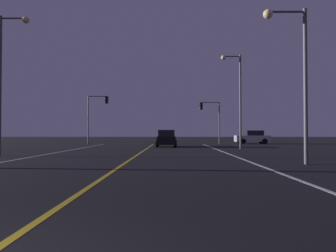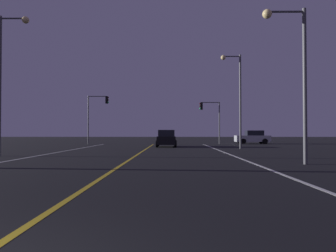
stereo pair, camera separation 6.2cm
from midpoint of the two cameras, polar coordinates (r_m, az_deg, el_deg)
The scene contains 10 objects.
lane_edge_right at distance 17.94m, azimuth 13.20°, elevation -5.78°, with size 0.16×41.92×0.01m, color silver.
lane_edge_left at distance 19.39m, azimuth -24.80°, elevation -5.36°, with size 0.16×41.92×0.01m, color silver.
lane_center_divider at distance 17.66m, azimuth -6.57°, elevation -5.88°, with size 0.16×41.92×0.01m, color gold.
car_ahead_far at distance 31.75m, azimuth -0.22°, elevation -2.31°, with size 2.02×4.30×1.70m.
car_crossing_side at distance 41.67m, azimuth 15.15°, elevation -1.99°, with size 4.30×2.02×1.70m.
traffic_light_near_right at distance 39.28m, azimuth 7.63°, elevation 2.35°, with size 2.54×0.36×5.22m.
traffic_light_near_left at distance 40.10m, azimuth -12.61°, elevation 3.06°, with size 2.63×0.36×6.00m.
street_lamp_right_near at distance 15.84m, azimuth 22.01°, elevation 10.42°, with size 2.01×0.44×7.18m.
street_lamp_left_mid at distance 22.09m, azimuth -27.21°, elevation 9.29°, with size 1.87×0.44×8.67m.
street_lamp_right_far at distance 28.84m, azimuth 12.29°, elevation 6.46°, with size 1.82×0.44×8.40m.
Camera 2 is at (2.25, -2.50, 1.46)m, focal length 33.63 mm.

